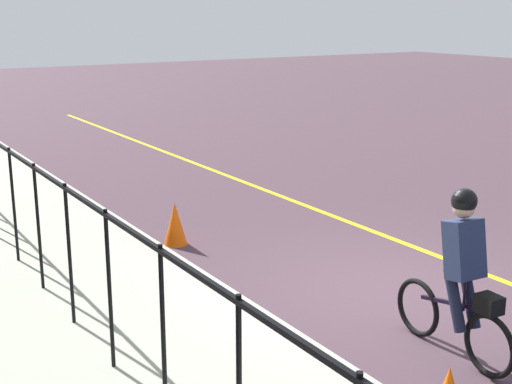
# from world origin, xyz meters

# --- Properties ---
(ground_plane) EXTENTS (80.00, 80.00, 0.00)m
(ground_plane) POSITION_xyz_m (0.00, 0.00, 0.00)
(ground_plane) COLOR #49353F
(lane_line_centre) EXTENTS (36.00, 0.12, 0.01)m
(lane_line_centre) POSITION_xyz_m (0.00, -1.60, 0.00)
(lane_line_centre) COLOR yellow
(lane_line_centre) RESTS_ON ground
(sidewalk) EXTENTS (40.00, 3.20, 0.15)m
(sidewalk) POSITION_xyz_m (0.00, 3.40, 0.07)
(sidewalk) COLOR #A9AD9B
(sidewalk) RESTS_ON ground
(iron_fence) EXTENTS (19.24, 0.04, 1.60)m
(iron_fence) POSITION_xyz_m (1.00, 3.80, 1.26)
(iron_fence) COLOR black
(iron_fence) RESTS_ON sidewalk
(cyclist_lead) EXTENTS (1.71, 0.38, 1.83)m
(cyclist_lead) POSITION_xyz_m (-1.66, 0.60, 0.91)
(cyclist_lead) COLOR black
(cyclist_lead) RESTS_ON ground
(traffic_cone_near) EXTENTS (0.36, 0.36, 0.68)m
(traffic_cone_near) POSITION_xyz_m (3.26, 1.44, 0.34)
(traffic_cone_near) COLOR #F75909
(traffic_cone_near) RESTS_ON ground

